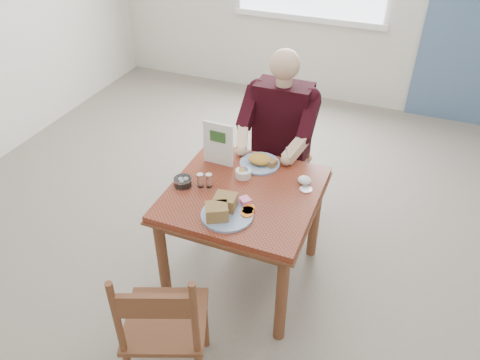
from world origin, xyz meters
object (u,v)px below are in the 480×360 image
at_px(table, 243,205).
at_px(chair_far, 281,161).
at_px(diner, 279,129).
at_px(far_plate, 261,161).
at_px(chair_near, 165,326).
at_px(near_plate, 225,210).

height_order(table, chair_far, chair_far).
height_order(table, diner, diner).
xyz_separation_m(table, diner, (0.00, 0.71, 0.17)).
bearing_deg(diner, far_plate, -89.88).
relative_size(chair_near, far_plate, 2.86).
xyz_separation_m(chair_near, far_plate, (0.09, 1.20, 0.30)).
height_order(table, near_plate, near_plate).
bearing_deg(table, diner, 90.00).
distance_m(chair_far, diner, 0.34).
xyz_separation_m(diner, far_plate, (0.00, -0.40, -0.03)).
distance_m(table, near_plate, 0.30).
bearing_deg(far_plate, near_plate, -91.52).
bearing_deg(chair_far, chair_near, -92.94).
height_order(chair_near, diner, diner).
xyz_separation_m(table, chair_far, (0.00, 0.80, -0.16)).
xyz_separation_m(diner, near_plate, (-0.01, -0.96, -0.02)).
height_order(table, far_plate, far_plate).
relative_size(chair_far, diner, 0.69).
xyz_separation_m(chair_far, far_plate, (0.00, -0.49, 0.30)).
relative_size(table, chair_far, 0.97).
relative_size(near_plate, far_plate, 1.18).
bearing_deg(chair_near, diner, 86.90).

